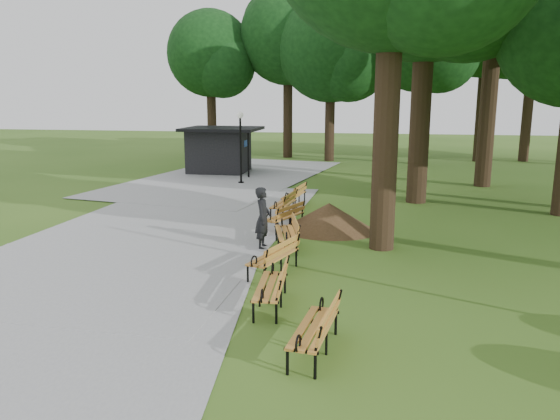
% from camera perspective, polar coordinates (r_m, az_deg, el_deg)
% --- Properties ---
extents(ground, '(100.00, 100.00, 0.00)m').
position_cam_1_polar(ground, '(14.40, -1.45, -5.17)').
color(ground, '#365D1A').
rests_on(ground, ground).
extents(path, '(12.00, 38.00, 0.06)m').
position_cam_1_polar(path, '(18.31, -11.90, -1.60)').
color(path, '#969698').
rests_on(path, ground).
extents(person, '(0.43, 0.65, 1.76)m').
position_cam_1_polar(person, '(15.13, -1.82, -0.87)').
color(person, black).
rests_on(person, ground).
extents(kiosk, '(4.07, 3.54, 2.54)m').
position_cam_1_polar(kiosk, '(30.56, -6.46, 6.31)').
color(kiosk, black).
rests_on(kiosk, ground).
extents(lamp_post, '(0.32, 0.32, 3.50)m').
position_cam_1_polar(lamp_post, '(26.40, -4.21, 8.12)').
color(lamp_post, black).
rests_on(lamp_post, ground).
extents(dirt_mound, '(2.57, 2.57, 0.90)m').
position_cam_1_polar(dirt_mound, '(17.31, 5.18, -0.73)').
color(dirt_mound, '#47301C').
rests_on(dirt_mound, ground).
extents(bench_0, '(0.86, 1.96, 0.88)m').
position_cam_1_polar(bench_0, '(9.22, 3.57, -12.39)').
color(bench_0, '#C87E2E').
rests_on(bench_0, ground).
extents(bench_1, '(0.77, 1.94, 0.88)m').
position_cam_1_polar(bench_1, '(11.08, -1.04, -8.09)').
color(bench_1, '#C87E2E').
rests_on(bench_1, ground).
extents(bench_2, '(1.19, 2.00, 0.88)m').
position_cam_1_polar(bench_2, '(13.05, -0.74, -4.97)').
color(bench_2, '#C87E2E').
rests_on(bench_2, ground).
extents(bench_3, '(1.09, 2.00, 0.88)m').
position_cam_1_polar(bench_3, '(15.27, 0.63, -2.45)').
color(bench_3, '#C87E2E').
rests_on(bench_3, ground).
extents(bench_4, '(1.29, 2.00, 0.88)m').
position_cam_1_polar(bench_4, '(17.32, 0.39, -0.71)').
color(bench_4, '#C87E2E').
rests_on(bench_4, ground).
extents(bench_5, '(0.84, 1.96, 0.88)m').
position_cam_1_polar(bench_5, '(19.37, 0.35, 0.65)').
color(bench_5, '#C87E2E').
rests_on(bench_5, ground).
extents(bench_6, '(0.89, 1.97, 0.88)m').
position_cam_1_polar(bench_6, '(21.10, 1.46, 1.58)').
color(bench_6, '#C87E2E').
rests_on(bench_6, ground).
extents(tree_backdrop, '(37.37, 10.27, 16.65)m').
position_cam_1_polar(tree_backdrop, '(36.93, 16.18, 17.86)').
color(tree_backdrop, black).
rests_on(tree_backdrop, ground).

